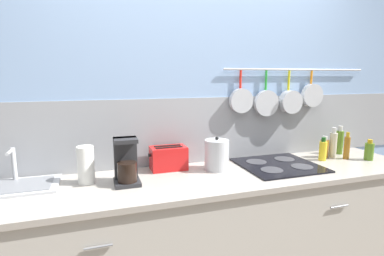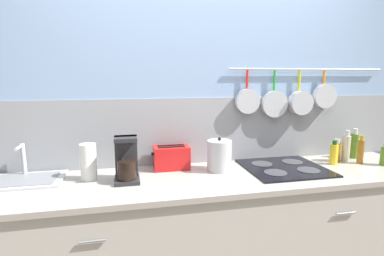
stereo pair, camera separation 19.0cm
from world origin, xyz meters
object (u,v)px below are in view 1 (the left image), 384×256
at_px(coffee_maker, 126,164).
at_px(bottle_vinegar, 323,150).
at_px(bottle_dish_soap, 347,147).
at_px(paper_towel_roll, 86,165).
at_px(bottle_cooking_wine, 333,144).
at_px(bottle_olive_oil, 369,151).
at_px(bottle_sesame_oil, 339,141).
at_px(bottle_hot_sauce, 324,148).
at_px(kettle, 217,155).
at_px(toaster, 168,158).

relative_size(coffee_maker, bottle_vinegar, 1.55).
distance_m(coffee_maker, bottle_dish_soap, 1.74).
bearing_deg(paper_towel_roll, coffee_maker, -17.25).
relative_size(bottle_cooking_wine, bottle_olive_oil, 1.49).
bearing_deg(coffee_maker, bottle_sesame_oil, 5.05).
height_order(paper_towel_roll, bottle_hot_sauce, paper_towel_roll).
height_order(bottle_hot_sauce, bottle_dish_soap, bottle_dish_soap).
relative_size(bottle_hot_sauce, bottle_dish_soap, 0.82).
bearing_deg(kettle, bottle_dish_soap, -3.21).
bearing_deg(bottle_sesame_oil, bottle_olive_oil, -71.30).
height_order(bottle_dish_soap, bottle_olive_oil, bottle_dish_soap).
distance_m(toaster, bottle_olive_oil, 1.59).
bearing_deg(bottle_dish_soap, kettle, 176.79).
distance_m(coffee_maker, bottle_hot_sauce, 1.60).
distance_m(bottle_vinegar, bottle_dish_soap, 0.21).
relative_size(bottle_hot_sauce, bottle_olive_oil, 1.08).
bearing_deg(bottle_hot_sauce, toaster, 176.11).
distance_m(paper_towel_roll, bottle_olive_oil, 2.12).
relative_size(paper_towel_roll, bottle_sesame_oil, 0.97).
xyz_separation_m(toaster, bottle_hot_sauce, (1.28, -0.09, -0.00)).
xyz_separation_m(toaster, bottle_sesame_oil, (1.49, -0.03, 0.02)).
bearing_deg(coffee_maker, bottle_vinegar, 1.32).
bearing_deg(bottle_olive_oil, toaster, 170.62).
distance_m(bottle_vinegar, bottle_hot_sauce, 0.10).
bearing_deg(bottle_vinegar, bottle_hot_sauce, 42.02).
bearing_deg(bottle_cooking_wine, coffee_maker, -176.94).
relative_size(bottle_vinegar, bottle_hot_sauce, 1.03).
distance_m(kettle, bottle_sesame_oil, 1.17).
xyz_separation_m(paper_towel_roll, kettle, (0.87, -0.00, -0.01)).
distance_m(toaster, bottle_dish_soap, 1.43).
xyz_separation_m(coffee_maker, bottle_sesame_oil, (1.80, 0.16, -0.01)).
distance_m(toaster, bottle_hot_sauce, 1.29).
height_order(coffee_maker, bottle_cooking_wine, coffee_maker).
bearing_deg(bottle_dish_soap, coffee_maker, -179.64).
bearing_deg(toaster, coffee_maker, -148.90).
distance_m(bottle_dish_soap, bottle_sesame_oil, 0.16).
distance_m(bottle_vinegar, bottle_sesame_oil, 0.31).
bearing_deg(bottle_sesame_oil, paper_towel_roll, -177.60).
bearing_deg(toaster, bottle_hot_sauce, -3.89).
xyz_separation_m(bottle_cooking_wine, bottle_dish_soap, (0.06, -0.08, -0.01)).
height_order(bottle_vinegar, bottle_cooking_wine, bottle_cooking_wine).
xyz_separation_m(toaster, bottle_dish_soap, (1.42, -0.18, 0.01)).
xyz_separation_m(toaster, bottle_cooking_wine, (1.36, -0.10, 0.03)).
relative_size(toaster, bottle_vinegar, 1.46).
height_order(bottle_vinegar, bottle_sesame_oil, bottle_sesame_oil).
relative_size(bottle_vinegar, bottle_olive_oil, 1.12).
bearing_deg(bottle_hot_sauce, coffee_maker, -176.36).
xyz_separation_m(paper_towel_roll, bottle_cooking_wine, (1.91, 0.02, -0.01)).
height_order(toaster, bottle_cooking_wine, bottle_cooking_wine).
bearing_deg(bottle_olive_oil, bottle_sesame_oil, 108.70).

